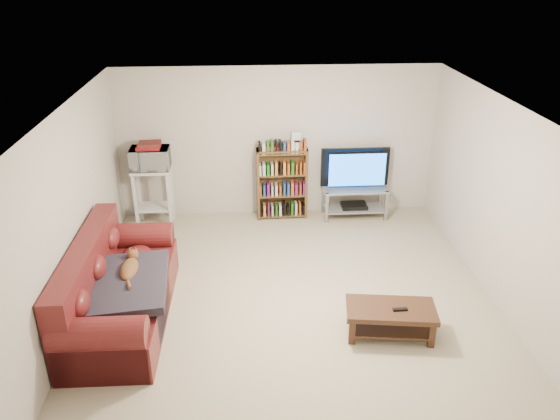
{
  "coord_description": "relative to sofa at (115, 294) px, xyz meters",
  "views": [
    {
      "loc": [
        -0.51,
        -5.75,
        3.88
      ],
      "look_at": [
        -0.1,
        0.4,
        1.0
      ],
      "focal_mm": 35.0,
      "sensor_mm": 36.0,
      "label": 1
    }
  ],
  "objects": [
    {
      "name": "wall_back",
      "position": [
        2.06,
        2.84,
        0.86
      ],
      "size": [
        5.0,
        0.0,
        5.0
      ],
      "primitive_type": "plane",
      "rotation": [
        1.57,
        0.0,
        0.0
      ],
      "color": "beige",
      "rests_on": "ground"
    },
    {
      "name": "television",
      "position": [
        3.29,
        2.56,
        0.48
      ],
      "size": [
        1.09,
        0.15,
        0.63
      ],
      "primitive_type": "imported",
      "rotation": [
        0.0,
        0.0,
        3.14
      ],
      "color": "black",
      "rests_on": "tv_stand"
    },
    {
      "name": "game_boxes",
      "position": [
        0.11,
        2.48,
        0.95
      ],
      "size": [
        0.35,
        0.3,
        0.05
      ],
      "primitive_type": "cube",
      "rotation": [
        0.0,
        0.0,
        0.01
      ],
      "color": "maroon",
      "rests_on": "microwave"
    },
    {
      "name": "floor",
      "position": [
        2.06,
        0.34,
        -0.34
      ],
      "size": [
        5.0,
        5.0,
        0.0
      ],
      "primitive_type": "plane",
      "color": "#C2B290",
      "rests_on": "ground"
    },
    {
      "name": "bookshelf",
      "position": [
        2.12,
        2.63,
        0.26
      ],
      "size": [
        0.81,
        0.26,
        1.16
      ],
      "rotation": [
        0.0,
        0.0,
        0.02
      ],
      "color": "brown",
      "rests_on": "floor"
    },
    {
      "name": "wall_front",
      "position": [
        2.06,
        -2.16,
        0.86
      ],
      "size": [
        5.0,
        0.0,
        5.0
      ],
      "primitive_type": "plane",
      "rotation": [
        -1.57,
        0.0,
        0.0
      ],
      "color": "beige",
      "rests_on": "ground"
    },
    {
      "name": "wall_left",
      "position": [
        -0.44,
        0.34,
        0.86
      ],
      "size": [
        0.0,
        5.0,
        5.0
      ],
      "primitive_type": "plane",
      "rotation": [
        1.57,
        0.0,
        1.57
      ],
      "color": "beige",
      "rests_on": "ground"
    },
    {
      "name": "microwave",
      "position": [
        0.11,
        2.48,
        0.77
      ],
      "size": [
        0.59,
        0.4,
        0.32
      ],
      "primitive_type": "imported",
      "rotation": [
        0.0,
        0.0,
        0.01
      ],
      "color": "silver",
      "rests_on": "microwave_stand"
    },
    {
      "name": "tv_stand",
      "position": [
        3.29,
        2.56,
        0.0
      ],
      "size": [
        1.02,
        0.46,
        0.51
      ],
      "rotation": [
        0.0,
        0.0,
        0.0
      ],
      "color": "#999EA3",
      "rests_on": "floor"
    },
    {
      "name": "remote",
      "position": [
        3.2,
        -0.56,
        0.03
      ],
      "size": [
        0.16,
        0.05,
        0.02
      ],
      "primitive_type": "cube",
      "rotation": [
        0.0,
        0.0,
        0.02
      ],
      "color": "black",
      "rests_on": "coffee_table"
    },
    {
      "name": "cat",
      "position": [
        0.19,
        0.05,
        0.29
      ],
      "size": [
        0.26,
        0.63,
        0.19
      ],
      "primitive_type": null,
      "rotation": [
        0.0,
        0.0,
        -0.01
      ],
      "color": "brown",
      "rests_on": "sofa"
    },
    {
      "name": "sofa",
      "position": [
        0.0,
        0.0,
        0.0
      ],
      "size": [
        1.01,
        2.3,
        0.98
      ],
      "rotation": [
        0.0,
        0.0,
        -0.01
      ],
      "color": "#5D1818",
      "rests_on": "floor"
    },
    {
      "name": "blanket",
      "position": [
        0.19,
        -0.16,
        0.23
      ],
      "size": [
        0.97,
        1.21,
        0.19
      ],
      "primitive_type": "cube",
      "rotation": [
        0.05,
        -0.04,
        0.07
      ],
      "color": "#2C2731",
      "rests_on": "sofa"
    },
    {
      "name": "microwave_stand",
      "position": [
        0.11,
        2.48,
        0.27
      ],
      "size": [
        0.6,
        0.44,
        0.95
      ],
      "rotation": [
        0.0,
        0.0,
        0.01
      ],
      "color": "silver",
      "rests_on": "floor"
    },
    {
      "name": "ceiling",
      "position": [
        2.06,
        0.34,
        2.06
      ],
      "size": [
        5.0,
        5.0,
        0.0
      ],
      "primitive_type": "plane",
      "rotation": [
        3.14,
        0.0,
        0.0
      ],
      "color": "white",
      "rests_on": "ground"
    },
    {
      "name": "coffee_table",
      "position": [
        3.11,
        -0.51,
        -0.09
      ],
      "size": [
        1.04,
        0.62,
        0.36
      ],
      "rotation": [
        0.0,
        0.0,
        -0.13
      ],
      "color": "#3C2315",
      "rests_on": "floor"
    },
    {
      "name": "shelf_clutter",
      "position": [
        2.22,
        2.65,
        0.93
      ],
      "size": [
        0.59,
        0.19,
        0.28
      ],
      "rotation": [
        0.0,
        0.0,
        0.02
      ],
      "color": "silver",
      "rests_on": "bookshelf"
    },
    {
      "name": "dvd_player",
      "position": [
        3.29,
        2.56,
        -0.15
      ],
      "size": [
        0.41,
        0.29,
        0.06
      ],
      "primitive_type": "cube",
      "rotation": [
        0.0,
        0.0,
        0.0
      ],
      "color": "black",
      "rests_on": "tv_stand"
    },
    {
      "name": "wall_right",
      "position": [
        4.56,
        0.34,
        0.86
      ],
      "size": [
        0.0,
        5.0,
        5.0
      ],
      "primitive_type": "plane",
      "rotation": [
        1.57,
        0.0,
        -1.57
      ],
      "color": "beige",
      "rests_on": "ground"
    }
  ]
}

